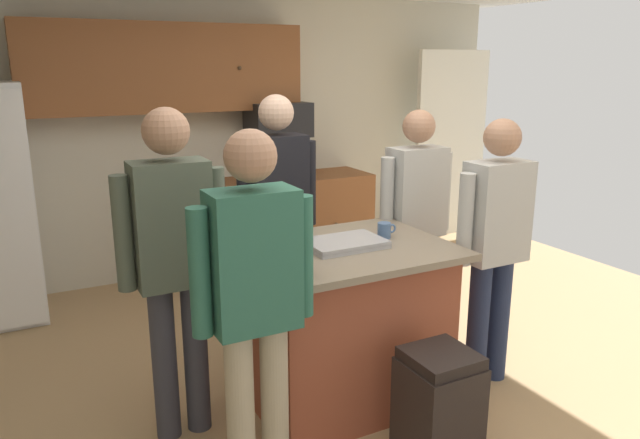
# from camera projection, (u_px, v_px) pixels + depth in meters

# --- Properties ---
(floor) EXTENTS (7.04, 7.04, 0.00)m
(floor) POSITION_uv_depth(u_px,v_px,m) (359.00, 401.00, 3.62)
(floor) COLOR tan
(floor) RESTS_ON ground
(back_wall) EXTENTS (6.40, 0.10, 2.60)m
(back_wall) POSITION_uv_depth(u_px,v_px,m) (207.00, 136.00, 5.69)
(back_wall) COLOR beige
(back_wall) RESTS_ON ground
(french_door_window_panel) EXTENTS (0.90, 0.06, 2.00)m
(french_door_window_panel) POSITION_uv_depth(u_px,v_px,m) (450.00, 145.00, 6.57)
(french_door_window_panel) COLOR white
(french_door_window_panel) RESTS_ON ground
(cabinet_run_upper) EXTENTS (2.40, 0.38, 0.75)m
(cabinet_run_upper) POSITION_uv_depth(u_px,v_px,m) (166.00, 68.00, 5.18)
(cabinet_run_upper) COLOR brown
(cabinet_run_lower) EXTENTS (1.80, 0.63, 0.90)m
(cabinet_run_lower) POSITION_uv_depth(u_px,v_px,m) (281.00, 223.00, 5.90)
(cabinet_run_lower) COLOR brown
(cabinet_run_lower) RESTS_ON ground
(microwave_over_range) EXTENTS (0.56, 0.40, 0.32)m
(microwave_over_range) POSITION_uv_depth(u_px,v_px,m) (278.00, 120.00, 5.67)
(microwave_over_range) COLOR black
(kitchen_island) EXTENTS (1.20, 0.92, 0.96)m
(kitchen_island) POSITION_uv_depth(u_px,v_px,m) (344.00, 324.00, 3.54)
(kitchen_island) COLOR #9E4C33
(kitchen_island) RESTS_ON ground
(person_elder_center) EXTENTS (0.57, 0.22, 1.67)m
(person_elder_center) POSITION_uv_depth(u_px,v_px,m) (415.00, 214.00, 4.14)
(person_elder_center) COLOR #4C5166
(person_elder_center) RESTS_ON ground
(person_host_foreground) EXTENTS (0.57, 0.23, 1.77)m
(person_host_foreground) POSITION_uv_depth(u_px,v_px,m) (174.00, 253.00, 3.08)
(person_host_foreground) COLOR #383842
(person_host_foreground) RESTS_ON ground
(person_guest_by_door) EXTENTS (0.57, 0.23, 1.71)m
(person_guest_by_door) POSITION_uv_depth(u_px,v_px,m) (254.00, 294.00, 2.64)
(person_guest_by_door) COLOR tan
(person_guest_by_door) RESTS_ON ground
(person_guest_right) EXTENTS (0.57, 0.22, 1.66)m
(person_guest_right) POSITION_uv_depth(u_px,v_px,m) (495.00, 236.00, 3.63)
(person_guest_right) COLOR #232D4C
(person_guest_right) RESTS_ON ground
(person_guest_left) EXTENTS (0.57, 0.23, 1.77)m
(person_guest_left) POSITION_uv_depth(u_px,v_px,m) (278.00, 206.00, 4.07)
(person_guest_left) COLOR #383842
(person_guest_left) RESTS_ON ground
(glass_pilsner) EXTENTS (0.07, 0.07, 0.15)m
(glass_pilsner) POSITION_uv_depth(u_px,v_px,m) (299.00, 229.00, 3.51)
(glass_pilsner) COLOR black
(glass_pilsner) RESTS_ON kitchen_island
(glass_dark_ale) EXTENTS (0.06, 0.06, 0.15)m
(glass_dark_ale) POSITION_uv_depth(u_px,v_px,m) (280.00, 237.00, 3.35)
(glass_dark_ale) COLOR #321914
(glass_dark_ale) RESTS_ON kitchen_island
(glass_short_whisky) EXTENTS (0.07, 0.07, 0.13)m
(glass_short_whisky) POSITION_uv_depth(u_px,v_px,m) (304.00, 260.00, 2.98)
(glass_short_whisky) COLOR black
(glass_short_whisky) RESTS_ON kitchen_island
(mug_ceramic_white) EXTENTS (0.12, 0.08, 0.09)m
(mug_ceramic_white) POSITION_uv_depth(u_px,v_px,m) (385.00, 230.00, 3.58)
(mug_ceramic_white) COLOR #4C6B99
(mug_ceramic_white) RESTS_ON kitchen_island
(serving_tray) EXTENTS (0.44, 0.30, 0.04)m
(serving_tray) POSITION_uv_depth(u_px,v_px,m) (344.00, 243.00, 3.41)
(serving_tray) COLOR #B7B7BC
(serving_tray) RESTS_ON kitchen_island
(trash_bin) EXTENTS (0.34, 0.34, 0.61)m
(trash_bin) POSITION_uv_depth(u_px,v_px,m) (438.00, 409.00, 3.00)
(trash_bin) COLOR black
(trash_bin) RESTS_ON ground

